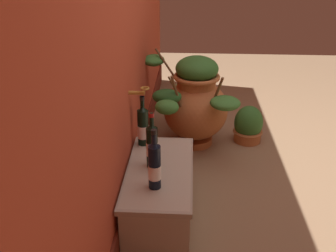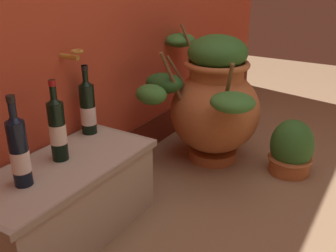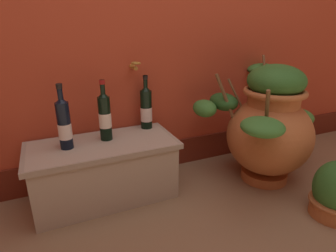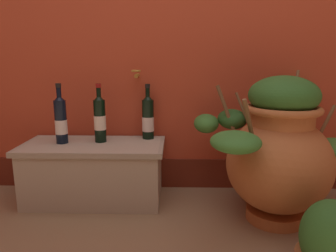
{
  "view_description": "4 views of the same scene",
  "coord_description": "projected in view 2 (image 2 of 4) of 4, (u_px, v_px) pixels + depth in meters",
  "views": [
    {
      "loc": [
        -2.44,
        0.73,
        1.58
      ],
      "look_at": [
        0.14,
        0.88,
        0.35
      ],
      "focal_mm": 41.93,
      "sensor_mm": 36.0,
      "label": 1
    },
    {
      "loc": [
        -1.44,
        -0.22,
        1.11
      ],
      "look_at": [
        0.15,
        0.75,
        0.34
      ],
      "focal_mm": 41.64,
      "sensor_mm": 36.0,
      "label": 2
    },
    {
      "loc": [
        -0.7,
        -0.57,
        0.98
      ],
      "look_at": [
        -0.05,
        0.9,
        0.39
      ],
      "focal_mm": 29.89,
      "sensor_mm": 36.0,
      "label": 3
    },
    {
      "loc": [
        0.03,
        -0.86,
        0.84
      ],
      "look_at": [
        -0.02,
        0.87,
        0.46
      ],
      "focal_mm": 33.48,
      "sensor_mm": 36.0,
      "label": 4
    }
  ],
  "objects": [
    {
      "name": "ground_plane",
      "position": [
        300.0,
        245.0,
        1.67
      ],
      "size": [
        7.0,
        7.0,
        0.0
      ],
      "primitive_type": "plane",
      "color": "#896B4C"
    },
    {
      "name": "terracotta_urn",
      "position": [
        213.0,
        100.0,
        2.29
      ],
      "size": [
        0.87,
        0.78,
        0.77
      ],
      "color": "#B26638",
      "rests_on": "ground_plane"
    },
    {
      "name": "stone_ledge",
      "position": [
        67.0,
        198.0,
        1.67
      ],
      "size": [
        0.83,
        0.39,
        0.35
      ],
      "color": "#B2A893",
      "rests_on": "ground_plane"
    },
    {
      "name": "wine_bottle_left",
      "position": [
        19.0,
        150.0,
        1.41
      ],
      "size": [
        0.07,
        0.07,
        0.35
      ],
      "color": "black",
      "rests_on": "stone_ledge"
    },
    {
      "name": "wine_bottle_middle",
      "position": [
        57.0,
        127.0,
        1.6
      ],
      "size": [
        0.07,
        0.07,
        0.35
      ],
      "color": "black",
      "rests_on": "stone_ledge"
    },
    {
      "name": "wine_bottle_right",
      "position": [
        88.0,
        107.0,
        1.86
      ],
      "size": [
        0.07,
        0.07,
        0.34
      ],
      "color": "black",
      "rests_on": "stone_ledge"
    },
    {
      "name": "potted_shrub",
      "position": [
        291.0,
        150.0,
        2.21
      ],
      "size": [
        0.25,
        0.25,
        0.32
      ],
      "color": "#B26638",
      "rests_on": "ground_plane"
    }
  ]
}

